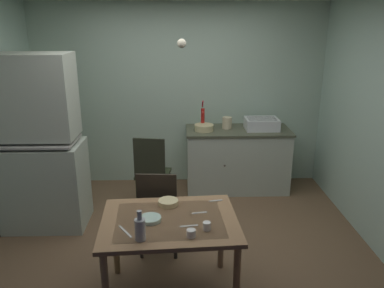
{
  "coord_description": "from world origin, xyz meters",
  "views": [
    {
      "loc": [
        0.03,
        -3.51,
        2.27
      ],
      "look_at": [
        0.13,
        0.08,
        1.11
      ],
      "focal_mm": 35.91,
      "sensor_mm": 36.0,
      "label": 1
    }
  ],
  "objects_px": {
    "chair_far_side": "(159,211)",
    "teacup_cream": "(207,226)",
    "chair_by_counter": "(152,171)",
    "serving_bowl_wide": "(168,202)",
    "hand_pump": "(203,117)",
    "hutch_cabinet": "(41,149)",
    "mixing_bowl_counter": "(204,128)",
    "sink_basin": "(262,124)",
    "glass_bottle": "(140,229)",
    "dining_table": "(170,230)"
  },
  "relations": [
    {
      "from": "mixing_bowl_counter",
      "to": "chair_far_side",
      "type": "distance_m",
      "value": 1.66
    },
    {
      "from": "teacup_cream",
      "to": "glass_bottle",
      "type": "relative_size",
      "value": 0.28
    },
    {
      "from": "chair_far_side",
      "to": "serving_bowl_wide",
      "type": "relative_size",
      "value": 5.21
    },
    {
      "from": "sink_basin",
      "to": "hand_pump",
      "type": "xyz_separation_m",
      "value": [
        -0.79,
        0.05,
        0.09
      ]
    },
    {
      "from": "hand_pump",
      "to": "glass_bottle",
      "type": "height_order",
      "value": "hand_pump"
    },
    {
      "from": "hutch_cabinet",
      "to": "sink_basin",
      "type": "height_order",
      "value": "hutch_cabinet"
    },
    {
      "from": "hutch_cabinet",
      "to": "serving_bowl_wide",
      "type": "relative_size",
      "value": 11.18
    },
    {
      "from": "hutch_cabinet",
      "to": "teacup_cream",
      "type": "relative_size",
      "value": 29.99
    },
    {
      "from": "serving_bowl_wide",
      "to": "glass_bottle",
      "type": "xyz_separation_m",
      "value": [
        -0.19,
        -0.56,
        0.07
      ]
    },
    {
      "from": "hutch_cabinet",
      "to": "hand_pump",
      "type": "bearing_deg",
      "value": 28.05
    },
    {
      "from": "sink_basin",
      "to": "hand_pump",
      "type": "height_order",
      "value": "hand_pump"
    },
    {
      "from": "mixing_bowl_counter",
      "to": "glass_bottle",
      "type": "distance_m",
      "value": 2.53
    },
    {
      "from": "chair_by_counter",
      "to": "teacup_cream",
      "type": "bearing_deg",
      "value": -72.86
    },
    {
      "from": "hand_pump",
      "to": "teacup_cream",
      "type": "bearing_deg",
      "value": -92.34
    },
    {
      "from": "chair_by_counter",
      "to": "dining_table",
      "type": "bearing_deg",
      "value": -80.74
    },
    {
      "from": "hutch_cabinet",
      "to": "mixing_bowl_counter",
      "type": "relative_size",
      "value": 7.66
    },
    {
      "from": "chair_far_side",
      "to": "teacup_cream",
      "type": "distance_m",
      "value": 0.96
    },
    {
      "from": "mixing_bowl_counter",
      "to": "glass_bottle",
      "type": "bearing_deg",
      "value": -103.91
    },
    {
      "from": "teacup_cream",
      "to": "glass_bottle",
      "type": "bearing_deg",
      "value": -165.65
    },
    {
      "from": "chair_far_side",
      "to": "teacup_cream",
      "type": "xyz_separation_m",
      "value": [
        0.42,
        -0.81,
        0.29
      ]
    },
    {
      "from": "dining_table",
      "to": "chair_by_counter",
      "type": "relative_size",
      "value": 1.22
    },
    {
      "from": "chair_by_counter",
      "to": "hand_pump",
      "type": "bearing_deg",
      "value": 42.68
    },
    {
      "from": "chair_far_side",
      "to": "glass_bottle",
      "type": "distance_m",
      "value": 1.0
    },
    {
      "from": "hand_pump",
      "to": "serving_bowl_wide",
      "type": "relative_size",
      "value": 2.23
    },
    {
      "from": "teacup_cream",
      "to": "mixing_bowl_counter",
      "type": "bearing_deg",
      "value": 87.24
    },
    {
      "from": "serving_bowl_wide",
      "to": "hand_pump",
      "type": "bearing_deg",
      "value": 78.42
    },
    {
      "from": "hutch_cabinet",
      "to": "glass_bottle",
      "type": "relative_size",
      "value": 8.28
    },
    {
      "from": "hutch_cabinet",
      "to": "serving_bowl_wide",
      "type": "height_order",
      "value": "hutch_cabinet"
    },
    {
      "from": "hand_pump",
      "to": "dining_table",
      "type": "xyz_separation_m",
      "value": [
        -0.39,
        -2.26,
        -0.39
      ]
    },
    {
      "from": "dining_table",
      "to": "chair_far_side",
      "type": "height_order",
      "value": "chair_far_side"
    },
    {
      "from": "hand_pump",
      "to": "mixing_bowl_counter",
      "type": "height_order",
      "value": "hand_pump"
    },
    {
      "from": "sink_basin",
      "to": "teacup_cream",
      "type": "height_order",
      "value": "sink_basin"
    },
    {
      "from": "hand_pump",
      "to": "chair_by_counter",
      "type": "bearing_deg",
      "value": -137.32
    },
    {
      "from": "sink_basin",
      "to": "mixing_bowl_counter",
      "type": "height_order",
      "value": "sink_basin"
    },
    {
      "from": "dining_table",
      "to": "hand_pump",
      "type": "bearing_deg",
      "value": 80.2
    },
    {
      "from": "hand_pump",
      "to": "chair_by_counter",
      "type": "distance_m",
      "value": 1.05
    },
    {
      "from": "serving_bowl_wide",
      "to": "teacup_cream",
      "type": "distance_m",
      "value": 0.53
    },
    {
      "from": "teacup_cream",
      "to": "chair_far_side",
      "type": "bearing_deg",
      "value": 117.4
    },
    {
      "from": "sink_basin",
      "to": "hand_pump",
      "type": "bearing_deg",
      "value": 176.74
    },
    {
      "from": "chair_far_side",
      "to": "teacup_cream",
      "type": "relative_size",
      "value": 13.97
    },
    {
      "from": "dining_table",
      "to": "serving_bowl_wide",
      "type": "xyz_separation_m",
      "value": [
        -0.02,
        0.27,
        0.11
      ]
    },
    {
      "from": "serving_bowl_wide",
      "to": "teacup_cream",
      "type": "relative_size",
      "value": 2.68
    },
    {
      "from": "hand_pump",
      "to": "chair_far_side",
      "type": "relative_size",
      "value": 0.43
    },
    {
      "from": "hand_pump",
      "to": "mixing_bowl_counter",
      "type": "bearing_deg",
      "value": -82.26
    },
    {
      "from": "mixing_bowl_counter",
      "to": "chair_far_side",
      "type": "xyz_separation_m",
      "value": [
        -0.53,
        -1.52,
        -0.43
      ]
    },
    {
      "from": "sink_basin",
      "to": "serving_bowl_wide",
      "type": "relative_size",
      "value": 2.52
    },
    {
      "from": "hutch_cabinet",
      "to": "mixing_bowl_counter",
      "type": "xyz_separation_m",
      "value": [
        1.86,
        0.89,
        -0.01
      ]
    },
    {
      "from": "glass_bottle",
      "to": "hand_pump",
      "type": "bearing_deg",
      "value": 76.87
    },
    {
      "from": "mixing_bowl_counter",
      "to": "chair_by_counter",
      "type": "bearing_deg",
      "value": -142.67
    },
    {
      "from": "serving_bowl_wide",
      "to": "sink_basin",
      "type": "bearing_deg",
      "value": 58.31
    }
  ]
}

